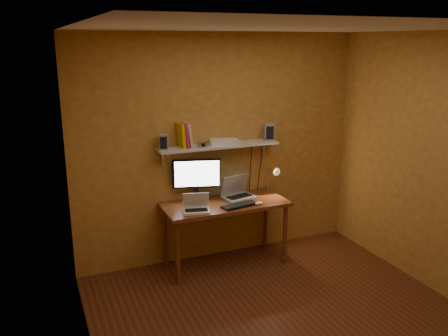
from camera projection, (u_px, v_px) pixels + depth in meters
name	position (u px, v px, depth m)	size (l,w,h in m)	color
room	(291.00, 187.00, 4.03)	(3.44, 3.24, 2.64)	#5D2E17
desk	(225.00, 210.00, 5.31)	(1.40, 0.60, 0.75)	brown
wall_shelf	(219.00, 146.00, 5.30)	(1.40, 0.25, 0.21)	silver
monitor	(196.00, 178.00, 5.28)	(0.53, 0.28, 0.49)	black
laptop	(237.00, 191.00, 5.46)	(0.40, 0.32, 0.26)	gray
netbook	(196.00, 206.00, 5.02)	(0.32, 0.26, 0.20)	white
keyboard	(239.00, 205.00, 5.17)	(0.41, 0.14, 0.02)	black
mouse	(259.00, 203.00, 5.22)	(0.10, 0.06, 0.03)	white
desk_lamp	(273.00, 176.00, 5.59)	(0.09, 0.23, 0.38)	silver
speaker_left	(164.00, 142.00, 5.04)	(0.09, 0.09, 0.17)	gray
speaker_right	(269.00, 132.00, 5.51)	(0.11, 0.11, 0.19)	gray
books	(184.00, 135.00, 5.13)	(0.15, 0.19, 0.27)	#DBA500
shelf_camera	(203.00, 145.00, 5.14)	(0.11, 0.05, 0.06)	silver
router	(224.00, 142.00, 5.32)	(0.32, 0.21, 0.05)	white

